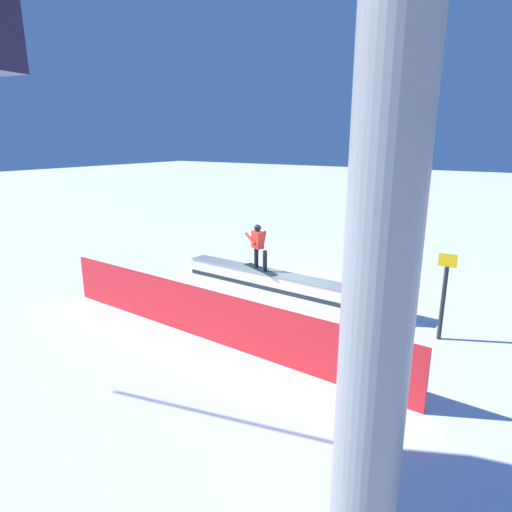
% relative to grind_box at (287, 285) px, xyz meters
% --- Properties ---
extents(ground_plane, '(120.00, 120.00, 0.00)m').
position_rel_grind_box_xyz_m(ground_plane, '(0.00, 0.00, -0.28)').
color(ground_plane, white).
extents(grind_box, '(7.48, 0.93, 0.61)m').
position_rel_grind_box_xyz_m(grind_box, '(0.00, 0.00, 0.00)').
color(grind_box, white).
rests_on(grind_box, ground_plane).
extents(snowboarder, '(1.57, 0.91, 1.43)m').
position_rel_grind_box_xyz_m(snowboarder, '(1.11, -0.09, 1.10)').
color(snowboarder, '#172828').
rests_on(snowboarder, grind_box).
extents(ski_lift, '(26.65, 6.23, 8.17)m').
position_rel_grind_box_xyz_m(ski_lift, '(-4.65, 7.43, 5.01)').
color(ski_lift, gray).
rests_on(ski_lift, ground_plane).
extents(safety_fence, '(9.97, 0.47, 1.25)m').
position_rel_grind_box_xyz_m(safety_fence, '(0.00, 3.78, 0.35)').
color(safety_fence, red).
rests_on(safety_fence, ground_plane).
extents(trail_marker, '(0.40, 0.10, 2.10)m').
position_rel_grind_box_xyz_m(trail_marker, '(-4.57, 0.73, 0.85)').
color(trail_marker, '#262628').
rests_on(trail_marker, ground_plane).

